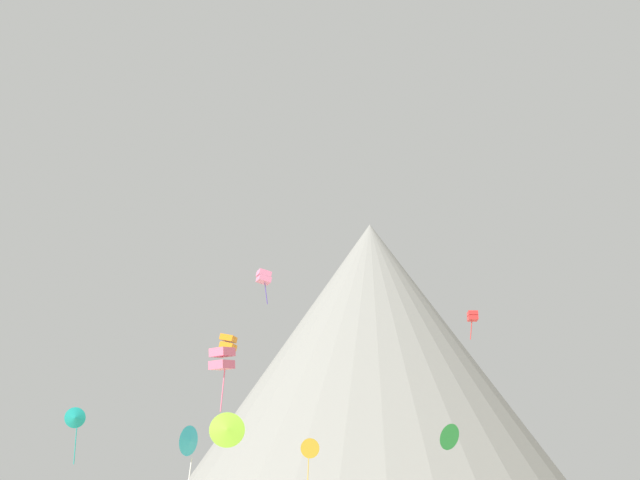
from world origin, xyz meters
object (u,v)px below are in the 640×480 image
object	(u,v)px
kite_lime_low	(227,430)
kite_rainbow_low	(222,359)
kite_orange_mid	(228,342)
rock_massif	(376,381)
kite_teal_low	(75,418)
kite_pink_mid	(264,277)
kite_red_mid	(473,316)
kite_cyan_low	(189,442)
kite_green_low	(448,436)
kite_gold_low	(310,449)

from	to	relation	value
kite_lime_low	kite_rainbow_low	bearing A→B (deg)	-92.29
kite_orange_mid	kite_lime_low	size ratio (longest dim) A/B	0.65
rock_massif	kite_teal_low	xyz separation A→B (m)	(-27.99, -61.01, -12.15)
rock_massif	kite_pink_mid	world-z (taller)	rock_massif
kite_pink_mid	rock_massif	bearing A→B (deg)	-36.05
kite_red_mid	kite_lime_low	bearing A→B (deg)	39.59
kite_orange_mid	kite_pink_mid	size ratio (longest dim) A/B	0.49
kite_cyan_low	kite_green_low	distance (m)	20.90
kite_orange_mid	kite_red_mid	distance (m)	24.19
kite_pink_mid	kite_red_mid	size ratio (longest dim) A/B	1.25
kite_pink_mid	kite_orange_mid	bearing A→B (deg)	60.10
kite_rainbow_low	kite_cyan_low	xyz separation A→B (m)	(-4.46, 14.09, -4.02)
kite_teal_low	kite_pink_mid	bearing A→B (deg)	7.09
kite_green_low	kite_rainbow_low	bearing A→B (deg)	-19.62
kite_rainbow_low	kite_orange_mid	bearing A→B (deg)	130.04
kite_teal_low	kite_gold_low	bearing A→B (deg)	3.05
kite_teal_low	kite_red_mid	bearing A→B (deg)	-6.58
kite_rainbow_low	kite_orange_mid	distance (m)	30.03
kite_teal_low	kite_green_low	bearing A→B (deg)	-46.24
kite_gold_low	kite_red_mid	xyz separation A→B (m)	(16.01, -0.05, 12.71)
kite_cyan_low	kite_lime_low	world-z (taller)	kite_lime_low
kite_teal_low	kite_cyan_low	bearing A→B (deg)	-50.44
kite_orange_mid	kite_gold_low	bearing A→B (deg)	-75.37
kite_cyan_low	kite_lime_low	size ratio (longest dim) A/B	2.45
kite_lime_low	kite_red_mid	size ratio (longest dim) A/B	0.95
kite_green_low	kite_teal_low	xyz separation A→B (m)	(-30.43, 15.35, 2.90)
kite_lime_low	kite_cyan_low	bearing A→B (deg)	119.19
kite_gold_low	kite_pink_mid	size ratio (longest dim) A/B	1.55
rock_massif	kite_teal_low	distance (m)	68.22
rock_massif	kite_orange_mid	bearing A→B (deg)	-106.87
kite_lime_low	kite_pink_mid	xyz separation A→B (m)	(0.42, 19.32, 16.73)
kite_gold_low	kite_orange_mid	distance (m)	13.03
kite_orange_mid	kite_pink_mid	bearing A→B (deg)	-83.78
rock_massif	kite_orange_mid	size ratio (longest dim) A/B	55.03
kite_cyan_low	rock_massif	bearing A→B (deg)	12.94
rock_massif	kite_rainbow_low	world-z (taller)	rock_massif
rock_massif	kite_red_mid	bearing A→B (deg)	-81.35
kite_green_low	kite_red_mid	size ratio (longest dim) A/B	0.70
rock_massif	kite_teal_low	world-z (taller)	rock_massif
rock_massif	kite_lime_low	world-z (taller)	rock_massif
kite_red_mid	kite_teal_low	bearing A→B (deg)	9.14
kite_cyan_low	kite_green_low	xyz separation A→B (m)	(19.08, -8.53, -0.33)
rock_massif	kite_cyan_low	distance (m)	71.37
kite_lime_low	kite_gold_low	bearing A→B (deg)	68.19
kite_cyan_low	kite_red_mid	world-z (taller)	kite_red_mid
rock_massif	kite_red_mid	xyz separation A→B (m)	(8.03, -52.77, -1.53)
kite_gold_low	kite_lime_low	bearing A→B (deg)	56.12
kite_orange_mid	kite_pink_mid	distance (m)	7.37
kite_gold_low	kite_lime_low	world-z (taller)	kite_lime_low
rock_massif	kite_orange_mid	distance (m)	55.42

